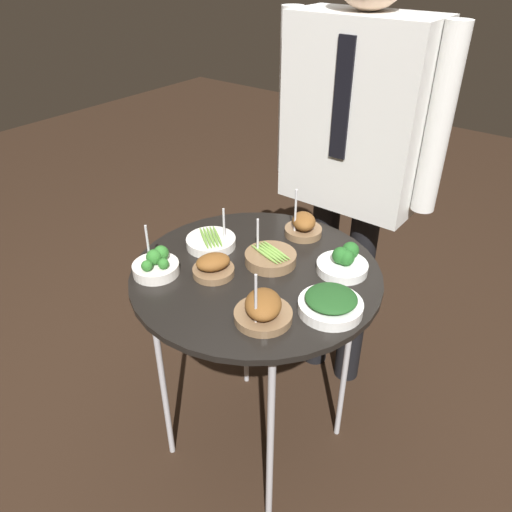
# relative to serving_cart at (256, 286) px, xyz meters

# --- Properties ---
(ground_plane) EXTENTS (8.00, 8.00, 0.00)m
(ground_plane) POSITION_rel_serving_cart_xyz_m (0.00, 0.00, -0.70)
(ground_plane) COLOR black
(serving_cart) EXTENTS (0.71, 0.71, 0.75)m
(serving_cart) POSITION_rel_serving_cart_xyz_m (0.00, 0.00, 0.00)
(serving_cart) COLOR black
(serving_cart) RESTS_ON ground_plane
(bowl_broccoli_back_left) EXTENTS (0.14, 0.14, 0.08)m
(bowl_broccoli_back_left) POSITION_rel_serving_cart_xyz_m (0.19, 0.15, 0.08)
(bowl_broccoli_back_left) COLOR white
(bowl_broccoli_back_left) RESTS_ON serving_cart
(bowl_roast_far_rim) EXTENTS (0.12, 0.12, 0.16)m
(bowl_roast_far_rim) POSITION_rel_serving_cart_xyz_m (-0.01, 0.25, 0.08)
(bowl_roast_far_rim) COLOR brown
(bowl_roast_far_rim) RESTS_ON serving_cart
(bowl_roast_front_center) EXTENTS (0.12, 0.12, 0.06)m
(bowl_roast_front_center) POSITION_rel_serving_cart_xyz_m (-0.08, -0.09, 0.08)
(bowl_roast_front_center) COLOR brown
(bowl_roast_front_center) RESTS_ON serving_cart
(bowl_asparagus_mid_left) EXTENTS (0.15, 0.15, 0.13)m
(bowl_asparagus_mid_left) POSITION_rel_serving_cart_xyz_m (-0.19, 0.02, 0.07)
(bowl_asparagus_mid_left) COLOR silver
(bowl_asparagus_mid_left) RESTS_ON serving_cart
(bowl_spinach_front_right) EXTENTS (0.16, 0.16, 0.05)m
(bowl_spinach_front_right) POSITION_rel_serving_cart_xyz_m (0.26, -0.03, 0.08)
(bowl_spinach_front_right) COLOR white
(bowl_spinach_front_right) RESTS_ON serving_cart
(bowl_asparagus_back_right) EXTENTS (0.15, 0.15, 0.13)m
(bowl_asparagus_back_right) POSITION_rel_serving_cart_xyz_m (0.01, 0.06, 0.07)
(bowl_asparagus_back_right) COLOR brown
(bowl_asparagus_back_right) RESTS_ON serving_cart
(bowl_broccoli_front_left) EXTENTS (0.13, 0.13, 0.14)m
(bowl_broccoli_front_left) POSITION_rel_serving_cart_xyz_m (-0.21, -0.18, 0.08)
(bowl_broccoli_front_left) COLOR silver
(bowl_broccoli_front_left) RESTS_ON serving_cart
(bowl_roast_near_rim) EXTENTS (0.15, 0.15, 0.16)m
(bowl_roast_near_rim) POSITION_rel_serving_cart_xyz_m (0.14, -0.16, 0.08)
(bowl_roast_near_rim) COLOR brown
(bowl_roast_near_rim) RESTS_ON serving_cart
(waiter_figure) EXTENTS (0.59, 0.22, 1.59)m
(waiter_figure) POSITION_rel_serving_cart_xyz_m (0.02, 0.50, 0.30)
(waiter_figure) COLOR black
(waiter_figure) RESTS_ON ground_plane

